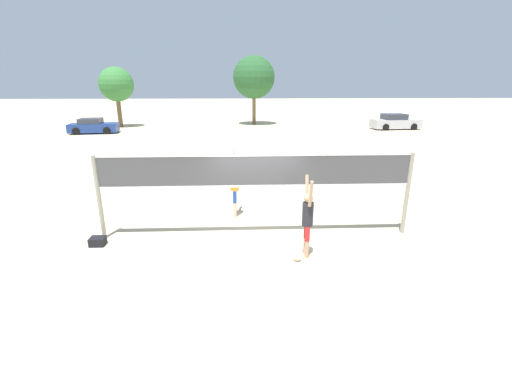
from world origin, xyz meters
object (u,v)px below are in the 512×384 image
(parked_car_mid, at_px, (395,122))
(gear_bag, at_px, (98,241))
(player_blocker, at_px, (234,182))
(tree_right_cluster, at_px, (116,85))
(volleyball_net, at_px, (256,177))
(parked_car_near, at_px, (93,126))
(volleyball, at_px, (297,257))
(tree_left_cluster, at_px, (254,77))
(player_spiker, at_px, (308,216))

(parked_car_mid, bearing_deg, gear_bag, -132.20)
(player_blocker, bearing_deg, parked_car_mid, 145.78)
(gear_bag, bearing_deg, tree_right_cluster, 106.93)
(volleyball_net, relative_size, parked_car_near, 2.06)
(volleyball_net, xyz_separation_m, parked_car_mid, (14.75, 24.18, -1.09))
(volleyball, bearing_deg, parked_car_mid, 61.84)
(volleyball_net, relative_size, parked_car_mid, 1.88)
(parked_car_near, bearing_deg, volleyball_net, -67.33)
(gear_bag, xyz_separation_m, tree_left_cluster, (5.46, 29.62, 4.82))
(player_spiker, bearing_deg, parked_car_near, 32.03)
(player_spiker, relative_size, player_blocker, 0.93)
(parked_car_near, relative_size, parked_car_mid, 0.91)
(gear_bag, relative_size, tree_left_cluster, 0.05)
(volleyball_net, xyz_separation_m, player_spiker, (1.23, -1.32, -0.66))
(parked_car_near, height_order, tree_right_cluster, tree_right_cluster)
(volleyball, height_order, gear_bag, gear_bag)
(gear_bag, relative_size, parked_car_mid, 0.08)
(gear_bag, bearing_deg, volleyball, -11.60)
(player_blocker, bearing_deg, gear_bag, -61.57)
(parked_car_mid, relative_size, tree_right_cluster, 0.80)
(volleyball_net, relative_size, gear_bag, 22.61)
(volleyball_net, height_order, parked_car_near, volleyball_net)
(tree_left_cluster, bearing_deg, volleyball_net, -92.10)
(volleyball, distance_m, tree_left_cluster, 31.09)
(player_blocker, distance_m, volleyball, 3.68)
(parked_car_near, relative_size, tree_right_cluster, 0.73)
(volleyball, distance_m, tree_right_cluster, 32.33)
(parked_car_mid, bearing_deg, parked_car_near, 178.93)
(parked_car_near, distance_m, tree_left_cluster, 16.74)
(tree_left_cluster, bearing_deg, player_spiker, -89.69)
(player_spiker, distance_m, volleyball, 1.06)
(tree_left_cluster, bearing_deg, tree_right_cluster, -172.74)
(volleyball, bearing_deg, parked_car_near, 121.30)
(volleyball, height_order, tree_left_cluster, tree_left_cluster)
(volleyball_net, relative_size, volleyball, 42.14)
(player_spiker, xyz_separation_m, tree_left_cluster, (-0.16, 30.46, 3.83))
(gear_bag, xyz_separation_m, parked_car_near, (-9.31, 23.02, 0.49))
(player_blocker, distance_m, gear_bag, 4.40)
(gear_bag, height_order, tree_right_cluster, tree_right_cluster)
(tree_right_cluster, bearing_deg, tree_left_cluster, 7.26)
(player_spiker, distance_m, tree_right_cluster, 32.11)
(player_spiker, relative_size, parked_car_near, 0.49)
(player_spiker, xyz_separation_m, tree_right_cluster, (-14.10, 28.69, 3.09))
(parked_car_near, height_order, tree_left_cluster, tree_left_cluster)
(player_spiker, bearing_deg, volleyball, 133.01)
(parked_car_near, xyz_separation_m, parked_car_mid, (28.45, 1.64, 0.06))
(player_spiker, distance_m, parked_car_mid, 28.87)
(volleyball, relative_size, gear_bag, 0.54)
(player_blocker, relative_size, volleyball, 10.67)
(player_blocker, distance_m, tree_right_cluster, 28.72)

